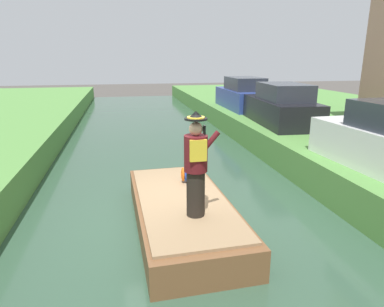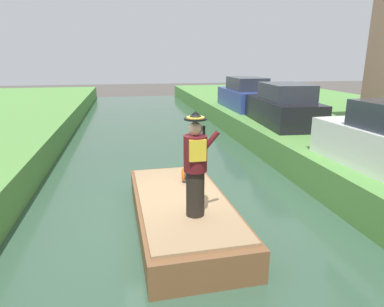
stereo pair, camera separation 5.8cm
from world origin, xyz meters
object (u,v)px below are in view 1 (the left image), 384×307
at_px(person_pirate, 196,165).
at_px(parrot_plush, 189,172).
at_px(parked_car_dark, 281,107).
at_px(boat, 182,212).
at_px(parked_car_blue, 243,95).

distance_m(person_pirate, parrot_plush, 1.76).
height_order(person_pirate, parked_car_dark, person_pirate).
height_order(boat, parked_car_dark, parked_car_dark).
bearing_deg(parked_car_blue, boat, -116.01).
height_order(person_pirate, parked_car_blue, person_pirate).
height_order(boat, parrot_plush, parrot_plush).
height_order(parked_car_dark, parked_car_blue, same).
xyz_separation_m(parrot_plush, parked_car_dark, (4.46, 4.79, 0.66)).
relative_size(parrot_plush, parked_car_dark, 0.14).
bearing_deg(boat, parrot_plush, 69.79).
bearing_deg(parrot_plush, parked_car_blue, 63.48).
distance_m(parrot_plush, parked_car_dark, 6.57).
relative_size(boat, parrot_plush, 7.46).
bearing_deg(parrot_plush, boat, -110.21).
xyz_separation_m(boat, parked_car_blue, (4.76, 9.77, 1.21)).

